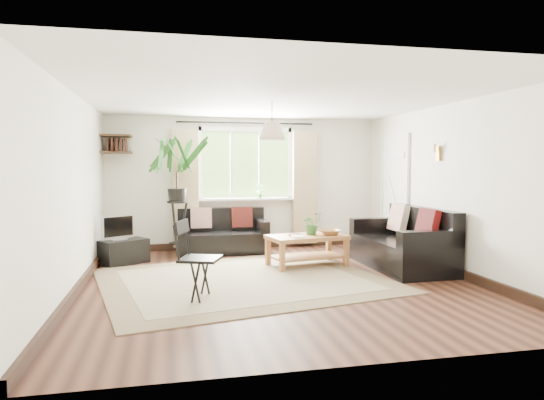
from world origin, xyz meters
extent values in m
plane|color=black|center=(0.00, 0.00, 0.00)|extent=(5.50, 5.50, 0.00)
plane|color=white|center=(0.00, 0.00, 2.40)|extent=(5.50, 5.50, 0.00)
cube|color=silver|center=(0.00, 2.75, 1.20)|extent=(5.00, 0.02, 2.40)
cube|color=silver|center=(0.00, -2.75, 1.20)|extent=(5.00, 0.02, 2.40)
cube|color=silver|center=(-2.50, 0.00, 1.20)|extent=(0.02, 5.50, 2.40)
cube|color=silver|center=(2.50, 0.00, 1.20)|extent=(0.02, 5.50, 2.40)
cube|color=beige|center=(-0.44, 0.16, 0.01)|extent=(4.13, 3.74, 0.02)
cube|color=silver|center=(2.47, 1.70, 1.00)|extent=(0.06, 0.96, 2.06)
imported|color=#2B6126|center=(0.74, 0.94, 0.64)|extent=(0.38, 0.35, 0.34)
imported|color=olive|center=(0.99, 0.83, 0.51)|extent=(0.34, 0.34, 0.08)
imported|color=silver|center=(0.37, 0.71, 0.48)|extent=(0.17, 0.23, 0.02)
imported|color=#5C2925|center=(0.39, 0.95, 0.48)|extent=(0.23, 0.26, 0.02)
cube|color=black|center=(-2.09, 1.66, 0.19)|extent=(0.80, 0.72, 0.38)
imported|color=#2D6023|center=(0.25, 2.63, 1.06)|extent=(0.14, 0.10, 0.27)
camera|label=1|loc=(-1.40, -6.12, 1.52)|focal=32.00mm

